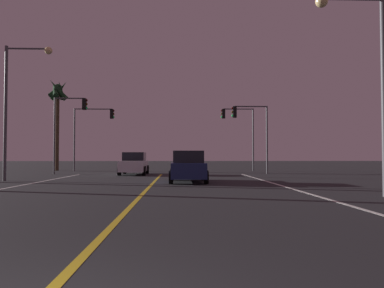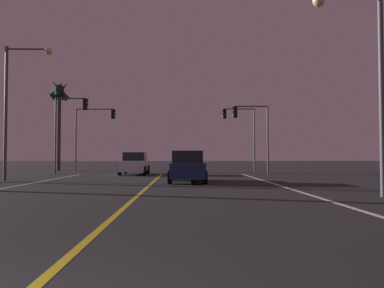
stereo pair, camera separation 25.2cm
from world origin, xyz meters
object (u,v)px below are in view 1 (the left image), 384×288
traffic_light_near_left (69,118)px  traffic_light_far_right (238,125)px  street_lamp_left_mid (17,94)px  car_oncoming (134,164)px  car_lead_same_lane (188,167)px  palm_tree_left_far (58,98)px  street_lamp_right_near (366,65)px  traffic_light_far_left (93,124)px  traffic_light_near_right (250,123)px

traffic_light_near_left → traffic_light_far_right: bearing=21.2°
traffic_light_far_right → street_lamp_left_mid: street_lamp_left_mid is taller
car_oncoming → traffic_light_far_right: size_ratio=0.73×
car_oncoming → car_lead_same_lane: 9.14m
traffic_light_far_right → palm_tree_left_far: palm_tree_left_far is taller
car_lead_same_lane → traffic_light_near_left: 13.29m
street_lamp_right_near → palm_tree_left_far: size_ratio=0.80×
traffic_light_far_right → street_lamp_right_near: bearing=92.6°
traffic_light_far_right → traffic_light_far_left: (-13.61, -0.00, -0.01)m
street_lamp_left_mid → palm_tree_left_far: palm_tree_left_far is taller
car_lead_same_lane → palm_tree_left_far: (-12.34, 16.13, 6.24)m
car_lead_same_lane → traffic_light_far_left: 17.19m
street_lamp_left_mid → traffic_light_far_right: bearing=41.7°
car_oncoming → traffic_light_far_right: (9.04, 6.27, 3.54)m
car_oncoming → traffic_light_near_right: 9.67m
traffic_light_far_right → traffic_light_near_left: bearing=21.2°
traffic_light_far_right → street_lamp_left_mid: (-14.90, -13.27, 0.62)m
car_lead_same_lane → street_lamp_left_mid: 10.71m
traffic_light_near_right → palm_tree_left_far: bearing=-22.1°
car_oncoming → car_lead_same_lane: bearing=25.4°
palm_tree_left_far → traffic_light_far_left: bearing=-22.7°
street_lamp_left_mid → traffic_light_far_left: bearing=84.5°
street_lamp_right_near → traffic_light_near_right: bearing=-86.8°
traffic_light_near_left → traffic_light_far_right: 15.23m
traffic_light_far_right → traffic_light_far_left: size_ratio=1.01×
car_oncoming → street_lamp_right_near: size_ratio=0.60×
car_lead_same_lane → traffic_light_far_left: bearing=30.3°
car_lead_same_lane → traffic_light_near_right: (5.17, 9.02, 3.20)m
traffic_light_far_right → street_lamp_left_mid: 19.96m
traffic_light_near_right → street_lamp_left_mid: bearing=27.5°
traffic_light_far_left → car_lead_same_lane: bearing=-59.7°
traffic_light_far_left → street_lamp_right_near: bearing=-56.5°
traffic_light_near_left → traffic_light_far_left: 5.53m
car_oncoming → street_lamp_right_near: street_lamp_right_near is taller
traffic_light_far_left → palm_tree_left_far: 4.97m
car_lead_same_lane → street_lamp_right_near: street_lamp_right_near is taller
traffic_light_far_right → car_oncoming: bearing=34.7°
car_lead_same_lane → traffic_light_near_left: traffic_light_near_left is taller
traffic_light_near_right → traffic_light_near_left: (-14.26, 0.00, 0.37)m
traffic_light_near_left → traffic_light_near_right: bearing=0.0°
street_lamp_right_near → palm_tree_left_far: palm_tree_left_far is taller
traffic_light_near_right → traffic_light_near_left: bearing=0.0°
car_oncoming → traffic_light_far_left: size_ratio=0.73×
traffic_light_near_right → street_lamp_left_mid: (-14.96, -7.77, 0.97)m
traffic_light_near_right → traffic_light_far_right: (-0.06, 5.50, 0.35)m
traffic_light_far_right → street_lamp_right_near: 22.04m
palm_tree_left_far → car_oncoming: bearing=-43.1°
street_lamp_right_near → street_lamp_left_mid: size_ratio=0.92×
car_lead_same_lane → traffic_light_far_left: (-8.50, 14.52, 3.54)m
traffic_light_near_left → street_lamp_left_mid: bearing=-95.2°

